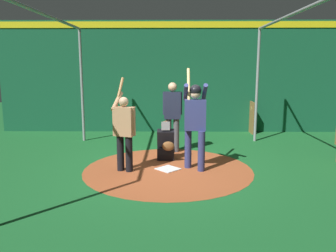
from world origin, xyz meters
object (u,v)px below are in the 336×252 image
at_px(umpire, 172,113).
at_px(visitor, 124,129).
at_px(bat_rack, 251,118).
at_px(catcher, 166,144).
at_px(batter, 195,118).
at_px(home_plate, 168,169).

xyz_separation_m(umpire, visitor, (1.64, -1.01, -0.10)).
relative_size(visitor, bat_rack, 1.86).
bearing_deg(catcher, batter, 39.02).
xyz_separation_m(batter, umpire, (-1.50, -0.47, -0.10)).
relative_size(catcher, bat_rack, 0.89).
xyz_separation_m(catcher, bat_rack, (-3.33, 2.79, 0.13)).
bearing_deg(visitor, batter, 113.85).
bearing_deg(bat_rack, home_plate, -33.45).
bearing_deg(umpire, batter, 17.46).
xyz_separation_m(umpire, bat_rack, (-2.61, 2.64, -0.52)).
relative_size(batter, visitor, 1.10).
relative_size(catcher, umpire, 0.52).
bearing_deg(bat_rack, catcher, -39.94).
xyz_separation_m(home_plate, catcher, (-0.80, -0.06, 0.35)).
xyz_separation_m(home_plate, visitor, (0.11, -0.91, 0.90)).
bearing_deg(home_plate, batter, 93.16).
xyz_separation_m(home_plate, batter, (-0.03, 0.57, 1.10)).
height_order(batter, umpire, batter).
xyz_separation_m(batter, bat_rack, (-4.11, 2.17, -0.62)).
height_order(home_plate, bat_rack, bat_rack).
distance_m(visitor, bat_rack, 5.61).
xyz_separation_m(catcher, visitor, (0.91, -0.85, 0.54)).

